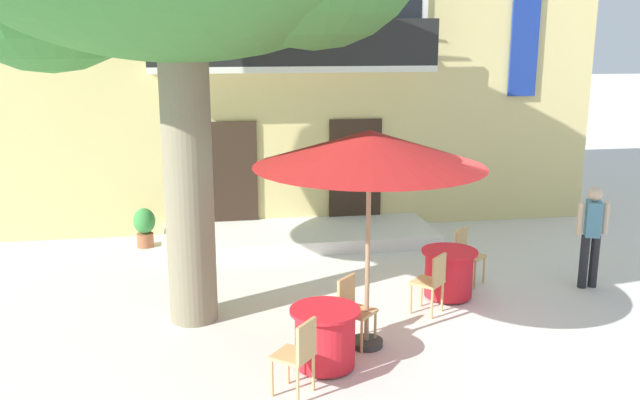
{
  "coord_description": "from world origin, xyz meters",
  "views": [
    {
      "loc": [
        -2.56,
        -8.89,
        3.97
      ],
      "look_at": [
        -0.72,
        2.14,
        1.3
      ],
      "focal_mm": 38.71,
      "sensor_mm": 36.0,
      "label": 1
    }
  ],
  "objects_px": {
    "cafe_chair_middle_0": "(466,252)",
    "pedestrian_near_entrance": "(592,231)",
    "cafe_table_middle": "(449,273)",
    "cafe_table_near_tree": "(325,337)",
    "cafe_chair_near_tree_0": "(353,306)",
    "cafe_chair_middle_1": "(432,279)",
    "cafe_umbrella": "(369,149)",
    "cafe_chair_near_tree_1": "(298,352)",
    "ground_planter_left": "(145,226)"
  },
  "relations": [
    {
      "from": "cafe_chair_near_tree_0",
      "to": "cafe_chair_middle_1",
      "type": "xyz_separation_m",
      "value": [
        1.35,
        0.8,
        0.0
      ]
    },
    {
      "from": "cafe_chair_near_tree_0",
      "to": "cafe_chair_middle_0",
      "type": "relative_size",
      "value": 1.0
    },
    {
      "from": "cafe_table_near_tree",
      "to": "pedestrian_near_entrance",
      "type": "height_order",
      "value": "pedestrian_near_entrance"
    },
    {
      "from": "cafe_chair_near_tree_0",
      "to": "pedestrian_near_entrance",
      "type": "distance_m",
      "value": 4.46
    },
    {
      "from": "ground_planter_left",
      "to": "cafe_chair_middle_0",
      "type": "bearing_deg",
      "value": -28.6
    },
    {
      "from": "cafe_table_middle",
      "to": "cafe_chair_middle_1",
      "type": "xyz_separation_m",
      "value": [
        -0.47,
        -0.59,
        0.14
      ]
    },
    {
      "from": "cafe_umbrella",
      "to": "ground_planter_left",
      "type": "relative_size",
      "value": 3.8
    },
    {
      "from": "cafe_chair_middle_1",
      "to": "pedestrian_near_entrance",
      "type": "relative_size",
      "value": 0.55
    },
    {
      "from": "cafe_chair_middle_1",
      "to": "cafe_umbrella",
      "type": "xyz_separation_m",
      "value": [
        -1.18,
        -0.89,
        2.08
      ]
    },
    {
      "from": "cafe_chair_near_tree_1",
      "to": "cafe_chair_middle_1",
      "type": "xyz_separation_m",
      "value": [
        2.23,
        2.02,
        0.0
      ]
    },
    {
      "from": "cafe_table_middle",
      "to": "ground_planter_left",
      "type": "height_order",
      "value": "ground_planter_left"
    },
    {
      "from": "ground_planter_left",
      "to": "cafe_chair_middle_1",
      "type": "bearing_deg",
      "value": -42.88
    },
    {
      "from": "cafe_chair_near_tree_0",
      "to": "cafe_chair_near_tree_1",
      "type": "distance_m",
      "value": 1.51
    },
    {
      "from": "cafe_chair_middle_0",
      "to": "cafe_table_middle",
      "type": "bearing_deg",
      "value": -131.5
    },
    {
      "from": "cafe_chair_near_tree_0",
      "to": "cafe_umbrella",
      "type": "bearing_deg",
      "value": -28.71
    },
    {
      "from": "cafe_chair_near_tree_1",
      "to": "cafe_table_middle",
      "type": "xyz_separation_m",
      "value": [
        2.7,
        2.61,
        -0.14
      ]
    },
    {
      "from": "cafe_table_near_tree",
      "to": "pedestrian_near_entrance",
      "type": "distance_m",
      "value": 5.12
    },
    {
      "from": "cafe_chair_near_tree_1",
      "to": "ground_planter_left",
      "type": "xyz_separation_m",
      "value": [
        -2.16,
        6.1,
        -0.11
      ]
    },
    {
      "from": "cafe_umbrella",
      "to": "cafe_chair_near_tree_1",
      "type": "bearing_deg",
      "value": -132.94
    },
    {
      "from": "cafe_chair_near_tree_0",
      "to": "cafe_chair_middle_0",
      "type": "bearing_deg",
      "value": 40.18
    },
    {
      "from": "cafe_table_middle",
      "to": "pedestrian_near_entrance",
      "type": "relative_size",
      "value": 0.52
    },
    {
      "from": "cafe_chair_middle_0",
      "to": "cafe_umbrella",
      "type": "height_order",
      "value": "cafe_umbrella"
    },
    {
      "from": "cafe_umbrella",
      "to": "pedestrian_near_entrance",
      "type": "relative_size",
      "value": 1.75
    },
    {
      "from": "cafe_table_near_tree",
      "to": "cafe_table_middle",
      "type": "height_order",
      "value": "same"
    },
    {
      "from": "cafe_chair_near_tree_0",
      "to": "cafe_chair_middle_1",
      "type": "distance_m",
      "value": 1.57
    },
    {
      "from": "cafe_chair_middle_0",
      "to": "pedestrian_near_entrance",
      "type": "relative_size",
      "value": 0.55
    },
    {
      "from": "cafe_chair_near_tree_0",
      "to": "pedestrian_near_entrance",
      "type": "bearing_deg",
      "value": 19.0
    },
    {
      "from": "cafe_chair_near_tree_0",
      "to": "cafe_table_middle",
      "type": "distance_m",
      "value": 2.29
    },
    {
      "from": "ground_planter_left",
      "to": "pedestrian_near_entrance",
      "type": "relative_size",
      "value": 0.46
    },
    {
      "from": "cafe_chair_middle_0",
      "to": "cafe_chair_near_tree_1",
      "type": "bearing_deg",
      "value": -135.22
    },
    {
      "from": "cafe_umbrella",
      "to": "ground_planter_left",
      "type": "bearing_deg",
      "value": 122.83
    },
    {
      "from": "cafe_chair_near_tree_1",
      "to": "ground_planter_left",
      "type": "bearing_deg",
      "value": 109.47
    },
    {
      "from": "cafe_table_middle",
      "to": "cafe_chair_middle_1",
      "type": "relative_size",
      "value": 0.95
    },
    {
      "from": "cafe_chair_near_tree_1",
      "to": "cafe_umbrella",
      "type": "relative_size",
      "value": 0.31
    },
    {
      "from": "pedestrian_near_entrance",
      "to": "cafe_chair_middle_0",
      "type": "bearing_deg",
      "value": 164.75
    },
    {
      "from": "cafe_table_middle",
      "to": "cafe_umbrella",
      "type": "distance_m",
      "value": 3.14
    },
    {
      "from": "cafe_chair_near_tree_1",
      "to": "cafe_chair_middle_1",
      "type": "distance_m",
      "value": 3.01
    },
    {
      "from": "cafe_chair_near_tree_0",
      "to": "cafe_table_middle",
      "type": "height_order",
      "value": "cafe_chair_near_tree_0"
    },
    {
      "from": "cafe_table_near_tree",
      "to": "cafe_table_middle",
      "type": "xyz_separation_m",
      "value": [
        2.29,
        1.98,
        0.0
      ]
    },
    {
      "from": "cafe_chair_near_tree_1",
      "to": "cafe_table_middle",
      "type": "height_order",
      "value": "cafe_chair_near_tree_1"
    },
    {
      "from": "cafe_chair_near_tree_1",
      "to": "cafe_chair_middle_0",
      "type": "distance_m",
      "value": 4.51
    },
    {
      "from": "cafe_chair_middle_1",
      "to": "cafe_chair_near_tree_1",
      "type": "bearing_deg",
      "value": -137.81
    },
    {
      "from": "cafe_chair_middle_0",
      "to": "cafe_umbrella",
      "type": "relative_size",
      "value": 0.31
    },
    {
      "from": "ground_planter_left",
      "to": "cafe_chair_near_tree_0",
      "type": "bearing_deg",
      "value": -58.07
    },
    {
      "from": "cafe_table_middle",
      "to": "ground_planter_left",
      "type": "distance_m",
      "value": 5.98
    },
    {
      "from": "cafe_chair_middle_0",
      "to": "cafe_umbrella",
      "type": "xyz_separation_m",
      "value": [
        -2.15,
        -2.05,
        2.08
      ]
    },
    {
      "from": "cafe_umbrella",
      "to": "cafe_chair_middle_1",
      "type": "bearing_deg",
      "value": 37.14
    },
    {
      "from": "cafe_chair_near_tree_0",
      "to": "ground_planter_left",
      "type": "bearing_deg",
      "value": 121.93
    },
    {
      "from": "cafe_chair_near_tree_0",
      "to": "cafe_table_near_tree",
      "type": "bearing_deg",
      "value": -128.61
    },
    {
      "from": "cafe_table_near_tree",
      "to": "pedestrian_near_entrance",
      "type": "bearing_deg",
      "value": 23.55
    }
  ]
}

